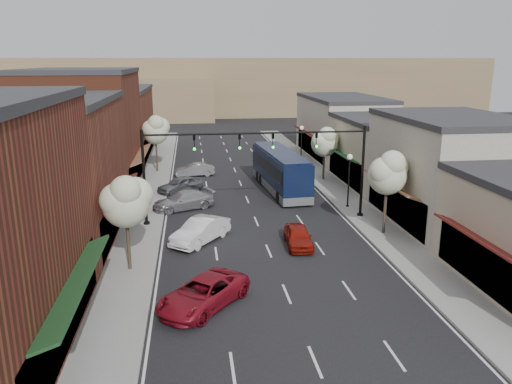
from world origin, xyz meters
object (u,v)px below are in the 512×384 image
object	(u,v)px
tree_left_near	(126,200)
parked_car_d	(180,185)
signal_mast_left	(178,162)
lamp_post_near	(349,172)
parked_car_c	(183,201)
coach_bus	(280,170)
parked_car_e	(195,170)
tree_right_far	(325,141)
signal_mast_right	(332,159)
parked_car_a	(203,293)
tree_left_far	(156,129)
parked_car_b	(201,231)
red_hatchback	(298,236)
lamp_post_far	(301,139)
tree_right_near	(389,172)

from	to	relation	value
tree_left_near	parked_car_d	distance (m)	17.78
signal_mast_left	lamp_post_near	size ratio (longest dim) A/B	1.85
parked_car_c	lamp_post_near	bearing A→B (deg)	61.27
coach_bus	parked_car_d	distance (m)	9.15
parked_car_e	tree_right_far	bearing A→B (deg)	66.22
signal_mast_right	parked_car_a	size ratio (longest dim) A/B	1.58
parked_car_d	tree_left_far	bearing A→B (deg)	158.76
parked_car_d	parked_car_b	bearing A→B (deg)	-30.67
red_hatchback	signal_mast_right	bearing A→B (deg)	59.21
red_hatchback	parked_car_d	distance (m)	16.51
tree_left_far	parked_car_d	size ratio (longest dim) A/B	1.41
red_hatchback	coach_bus	bearing A→B (deg)	87.71
parked_car_c	tree_left_far	bearing A→B (deg)	168.62
lamp_post_far	parked_car_c	world-z (taller)	lamp_post_far
tree_left_near	parked_car_b	distance (m)	6.78
parked_car_a	parked_car_c	bearing A→B (deg)	133.88
signal_mast_right	parked_car_c	xyz separation A→B (m)	(-11.02, 3.86, -3.90)
signal_mast_right	lamp_post_near	bearing A→B (deg)	48.95
tree_left_far	red_hatchback	bearing A→B (deg)	-66.24
tree_right_near	parked_car_c	size ratio (longest dim) A/B	1.19
parked_car_a	parked_car_b	xyz separation A→B (m)	(0.08, 8.99, 0.07)
tree_right_near	red_hatchback	xyz separation A→B (m)	(-6.33, -1.33, -3.78)
lamp_post_far	parked_car_c	xyz separation A→B (m)	(-13.20, -16.14, -2.28)
tree_left_near	parked_car_b	size ratio (longest dim) A/B	1.18
tree_right_far	lamp_post_near	bearing A→B (deg)	-93.31
parked_car_c	coach_bus	bearing A→B (deg)	96.72
signal_mast_right	lamp_post_near	xyz separation A→B (m)	(2.18, 2.50, -1.62)
coach_bus	parked_car_c	world-z (taller)	coach_bus
signal_mast_left	parked_car_a	distance (m)	13.48
lamp_post_near	lamp_post_far	xyz separation A→B (m)	(0.00, 17.50, 0.00)
tree_left_near	lamp_post_near	distance (m)	19.25
signal_mast_left	parked_car_c	bearing A→B (deg)	86.68
signal_mast_right	red_hatchback	world-z (taller)	signal_mast_right
red_hatchback	parked_car_b	world-z (taller)	parked_car_b
tree_right_near	tree_left_far	distance (m)	27.56
tree_right_far	parked_car_b	size ratio (longest dim) A/B	1.13
tree_right_far	parked_car_a	distance (m)	28.00
lamp_post_far	parked_car_c	bearing A→B (deg)	-129.27
red_hatchback	lamp_post_far	bearing A→B (deg)	80.21
parked_car_c	parked_car_e	size ratio (longest dim) A/B	1.25
tree_right_far	tree_left_far	distance (m)	17.66
signal_mast_left	parked_car_e	size ratio (longest dim) A/B	2.04
signal_mast_left	parked_car_b	distance (m)	5.61
lamp_post_near	parked_car_b	world-z (taller)	lamp_post_near
tree_left_near	parked_car_d	size ratio (longest dim) A/B	1.31
tree_left_far	parked_car_c	xyz separation A→B (m)	(2.86, -14.08, -3.88)
signal_mast_right	parked_car_e	bearing A→B (deg)	122.48
parked_car_c	parked_car_d	distance (m)	5.35
lamp_post_near	parked_car_a	size ratio (longest dim) A/B	0.85
lamp_post_near	parked_car_c	world-z (taller)	lamp_post_near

